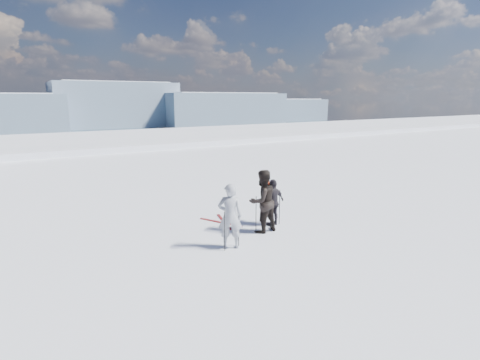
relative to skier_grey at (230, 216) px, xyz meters
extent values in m
plane|color=white|center=(3.39, 58.50, -18.44)|extent=(220.00, 208.01, 71.62)
cube|color=white|center=(3.39, 28.50, -7.44)|extent=(180.00, 16.00, 14.00)
plane|color=#28475B|center=(3.39, 288.50, -30.94)|extent=(820.00, 820.00, 0.00)
cube|color=slate|center=(103.39, 468.50, -4.94)|extent=(140.00, 80.00, 52.00)
cube|color=white|center=(103.39, 468.50, 18.06)|extent=(119.00, 70.00, 8.00)
cube|color=slate|center=(233.39, 438.50, -10.94)|extent=(160.00, 80.00, 40.00)
cube|color=white|center=(233.39, 438.50, 6.06)|extent=(136.00, 70.00, 8.00)
cube|color=slate|center=(353.39, 468.50, -14.94)|extent=(130.00, 80.00, 32.00)
cube|color=white|center=(353.39, 468.50, -1.94)|extent=(110.50, 70.00, 8.00)
imported|color=#999DA7|center=(0.00, 0.00, 0.00)|extent=(0.82, 0.72, 1.88)
imported|color=black|center=(1.53, 0.62, 0.06)|extent=(1.04, 0.85, 2.01)
imported|color=black|center=(2.20, 0.95, -0.15)|extent=(0.98, 0.54, 1.58)
cube|color=red|center=(2.15, 1.20, 0.86)|extent=(0.36, 0.24, 0.44)
cylinder|color=black|center=(-0.25, -0.12, -0.37)|extent=(0.02, 0.02, 1.14)
cylinder|color=black|center=(0.27, -0.02, -0.35)|extent=(0.02, 0.02, 1.18)
cylinder|color=black|center=(1.26, 0.58, -0.34)|extent=(0.02, 0.02, 1.21)
cylinder|color=black|center=(1.86, 0.59, -0.29)|extent=(0.02, 0.02, 1.29)
cylinder|color=black|center=(1.87, 0.91, -0.30)|extent=(0.02, 0.02, 1.29)
cylinder|color=black|center=(2.44, 0.93, -0.35)|extent=(0.02, 0.02, 1.19)
cube|color=black|center=(0.79, 2.06, -0.93)|extent=(0.88, 1.54, 0.03)
cube|color=black|center=(0.93, 2.06, -0.93)|extent=(0.49, 1.67, 0.03)
camera|label=1|loc=(-4.94, -8.76, 3.25)|focal=28.00mm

